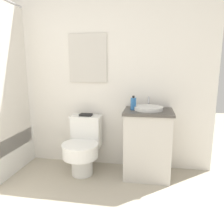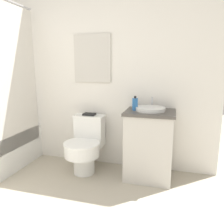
% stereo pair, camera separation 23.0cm
% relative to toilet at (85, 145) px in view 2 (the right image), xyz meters
% --- Properties ---
extents(wall_back, '(3.39, 0.07, 2.50)m').
position_rel_toilet_xyz_m(wall_back, '(-0.16, 0.31, 0.92)').
color(wall_back, white).
rests_on(wall_back, ground_plane).
extents(toilet, '(0.42, 0.56, 0.67)m').
position_rel_toilet_xyz_m(toilet, '(0.00, 0.00, 0.00)').
color(toilet, white).
rests_on(toilet, ground_plane).
extents(vanity, '(0.54, 0.46, 0.78)m').
position_rel_toilet_xyz_m(vanity, '(0.76, 0.05, 0.06)').
color(vanity, beige).
rests_on(vanity, ground_plane).
extents(sink, '(0.33, 0.36, 0.13)m').
position_rel_toilet_xyz_m(sink, '(0.76, 0.07, 0.47)').
color(sink, white).
rests_on(sink, vanity).
extents(soap_bottle, '(0.06, 0.06, 0.16)m').
position_rel_toilet_xyz_m(soap_bottle, '(0.59, 0.05, 0.52)').
color(soap_bottle, '#2D6BB2').
rests_on(soap_bottle, vanity).
extents(book_on_tank, '(0.15, 0.10, 0.02)m').
position_rel_toilet_xyz_m(book_on_tank, '(-0.00, 0.15, 0.35)').
color(book_on_tank, black).
rests_on(book_on_tank, toilet).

